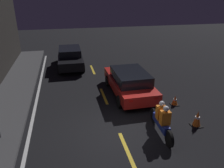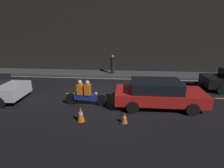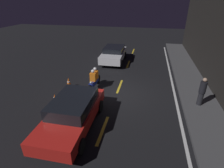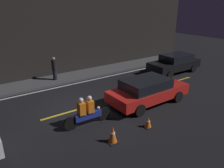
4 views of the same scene
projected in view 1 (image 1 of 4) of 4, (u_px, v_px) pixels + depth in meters
ground_plane at (120, 133)px, 8.78m from camera, size 56.00×56.00×0.00m
lane_dash_c at (127, 149)px, 7.88m from camera, size 2.00×0.14×0.01m
lane_dash_d at (104, 96)px, 11.92m from camera, size 2.00×0.14×0.01m
lane_dash_e at (93, 70)px, 15.97m from camera, size 2.00×0.14×0.01m
lane_solid_kerb at (27, 146)px, 8.07m from camera, size 25.20×0.14×0.01m
taxi_red at (129, 82)px, 11.85m from camera, size 4.54×2.01×1.40m
van_black at (70, 57)px, 16.33m from camera, size 4.31×1.89×1.41m
motorcycle at (162, 120)px, 8.50m from camera, size 2.28×0.39×1.39m
traffic_cone_near at (197, 119)px, 9.15m from camera, size 0.44×0.44×0.70m
traffic_cone_mid at (175, 100)px, 10.90m from camera, size 0.38×0.38×0.50m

